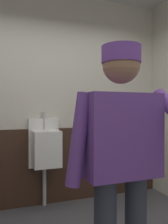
# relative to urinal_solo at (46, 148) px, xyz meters

# --- Properties ---
(wall_back) EXTENTS (3.91, 0.12, 2.87)m
(wall_back) POSITION_rel_urinal_solo_xyz_m (0.10, 0.22, 0.66)
(wall_back) COLOR beige
(wall_back) RESTS_ON ground_plane
(wainscot_band_back) EXTENTS (3.31, 0.03, 1.01)m
(wainscot_band_back) POSITION_rel_urinal_solo_xyz_m (0.10, 0.14, -0.27)
(wainscot_band_back) COLOR #382319
(wainscot_band_back) RESTS_ON ground_plane
(urinal_solo) EXTENTS (0.40, 0.34, 1.24)m
(urinal_solo) POSITION_rel_urinal_solo_xyz_m (0.00, 0.00, 0.00)
(urinal_solo) COLOR white
(urinal_solo) RESTS_ON ground_plane
(person) EXTENTS (0.69, 0.60, 1.67)m
(person) POSITION_rel_urinal_solo_xyz_m (0.14, -1.68, 0.23)
(person) COLOR #2D3342
(person) RESTS_ON ground_plane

